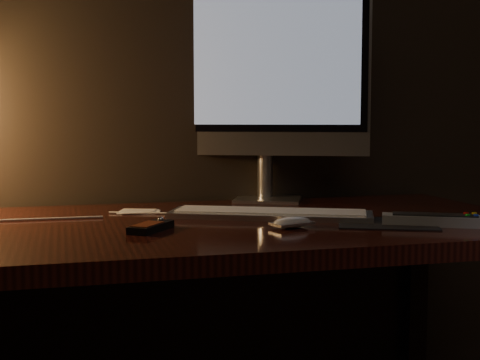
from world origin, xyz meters
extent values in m
cube|color=#36110C|center=(0.00, 1.85, 0.73)|extent=(1.60, 0.75, 0.04)
cube|color=black|center=(0.75, 2.18, 0.35)|extent=(0.06, 0.06, 0.71)
cube|color=black|center=(0.00, 2.20, 0.45)|extent=(1.48, 0.02, 0.51)
cube|color=silver|center=(0.28, 2.19, 0.75)|extent=(0.24, 0.23, 0.01)
cylinder|color=silver|center=(0.28, 2.22, 0.82)|extent=(0.06, 0.06, 0.12)
cube|color=silver|center=(0.28, 2.18, 1.11)|extent=(0.54, 0.26, 0.46)
cube|color=black|center=(0.28, 2.17, 1.15)|extent=(0.49, 0.22, 0.39)
cube|color=#8596B5|center=(0.28, 2.16, 1.15)|extent=(0.46, 0.20, 0.35)
cube|color=silver|center=(0.18, 1.88, 0.76)|extent=(0.50, 0.33, 0.02)
cube|color=black|center=(0.41, 1.71, 0.75)|extent=(0.27, 0.24, 0.00)
ellipsoid|color=white|center=(0.18, 1.72, 0.76)|extent=(0.10, 0.07, 0.02)
cube|color=black|center=(-0.12, 1.76, 0.76)|extent=(0.11, 0.13, 0.02)
cube|color=maroon|center=(-0.12, 1.76, 0.77)|extent=(0.08, 0.09, 0.00)
sphere|color=silver|center=(-0.12, 1.76, 0.77)|extent=(0.01, 0.01, 0.01)
cube|color=gray|center=(0.50, 1.67, 0.76)|extent=(0.23, 0.16, 0.02)
cube|color=black|center=(0.50, 1.67, 0.77)|extent=(0.18, 0.12, 0.00)
cylinder|color=red|center=(0.50, 1.67, 0.78)|extent=(0.01, 0.01, 0.00)
cylinder|color=#0C8C19|center=(0.50, 1.67, 0.78)|extent=(0.01, 0.01, 0.00)
cylinder|color=gold|center=(0.50, 1.67, 0.78)|extent=(0.01, 0.01, 0.00)
cylinder|color=#1433BF|center=(0.50, 1.67, 0.78)|extent=(0.01, 0.01, 0.00)
cube|color=white|center=(-0.11, 2.04, 0.75)|extent=(0.12, 0.09, 0.01)
cylinder|color=white|center=(-0.21, 1.97, 0.75)|extent=(0.56, 0.13, 0.00)
camera|label=1|loc=(-0.30, 0.36, 0.99)|focal=50.00mm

